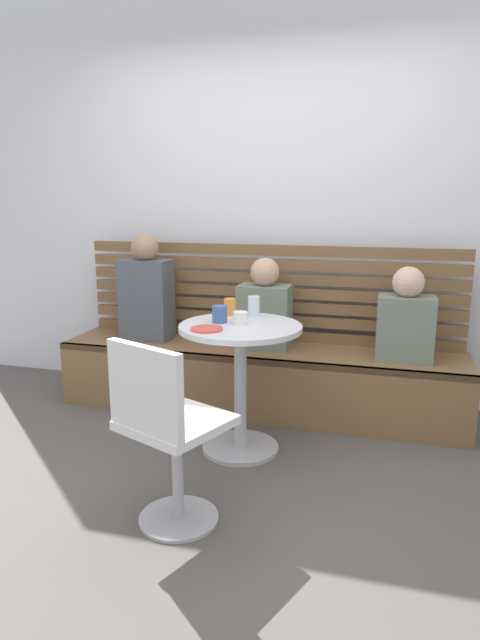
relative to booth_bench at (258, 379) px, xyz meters
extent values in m
plane|color=#514C47|center=(0.00, -1.20, -0.22)|extent=(8.00, 8.00, 0.00)
cube|color=silver|center=(0.00, 0.44, 1.23)|extent=(5.20, 0.10, 2.90)
cube|color=brown|center=(0.00, 0.00, 0.00)|extent=(2.70, 0.52, 0.44)
cube|color=brown|center=(0.00, -0.24, 0.20)|extent=(2.70, 0.04, 0.04)
cube|color=brown|center=(0.00, 0.24, 0.26)|extent=(2.65, 0.04, 0.07)
cube|color=brown|center=(0.00, 0.24, 0.36)|extent=(2.65, 0.04, 0.07)
cube|color=brown|center=(0.00, 0.24, 0.46)|extent=(2.65, 0.04, 0.07)
cube|color=brown|center=(0.00, 0.24, 0.56)|extent=(2.65, 0.04, 0.07)
cube|color=brown|center=(0.00, 0.24, 0.66)|extent=(2.65, 0.04, 0.07)
cube|color=brown|center=(0.00, 0.24, 0.75)|extent=(2.65, 0.04, 0.07)
cube|color=brown|center=(0.00, 0.24, 0.85)|extent=(2.65, 0.04, 0.07)
cylinder|color=#ADADB2|center=(0.04, -0.61, -0.21)|extent=(0.44, 0.44, 0.02)
cylinder|color=#ADADB2|center=(0.04, -0.61, 0.15)|extent=(0.07, 0.07, 0.69)
cylinder|color=silver|center=(0.04, -0.61, 0.50)|extent=(0.68, 0.68, 0.03)
cylinder|color=#ADADB2|center=(-0.03, -1.36, -0.21)|extent=(0.36, 0.36, 0.02)
cylinder|color=#ADADB2|center=(-0.03, -1.36, 0.00)|extent=(0.05, 0.05, 0.45)
cube|color=silver|center=(-0.03, -1.36, 0.25)|extent=(0.52, 0.52, 0.04)
cube|color=silver|center=(-0.10, -1.52, 0.45)|extent=(0.38, 0.19, 0.36)
cube|color=#4C515B|center=(-0.82, 0.03, 0.50)|extent=(0.34, 0.22, 0.56)
sphere|color=#A37A5B|center=(-0.82, 0.03, 0.87)|extent=(0.19, 0.19, 0.19)
cube|color=slate|center=(0.93, -0.01, 0.42)|extent=(0.34, 0.22, 0.40)
sphere|color=#DBB293|center=(0.93, -0.01, 0.70)|extent=(0.19, 0.19, 0.19)
cube|color=slate|center=(0.03, 0.02, 0.43)|extent=(0.34, 0.22, 0.42)
sphere|color=tan|center=(0.03, 0.02, 0.73)|extent=(0.19, 0.19, 0.19)
cylinder|color=#3D5B9E|center=(-0.08, -0.59, 0.57)|extent=(0.08, 0.08, 0.09)
cylinder|color=silver|center=(0.06, -0.38, 0.58)|extent=(0.07, 0.07, 0.12)
cylinder|color=orange|center=(-0.08, -0.38, 0.57)|extent=(0.07, 0.07, 0.10)
cylinder|color=white|center=(0.04, -0.60, 0.55)|extent=(0.08, 0.08, 0.07)
cylinder|color=#DB4C42|center=(-0.09, -0.78, 0.52)|extent=(0.17, 0.17, 0.01)
camera|label=1|loc=(0.82, -3.38, 1.19)|focal=30.23mm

